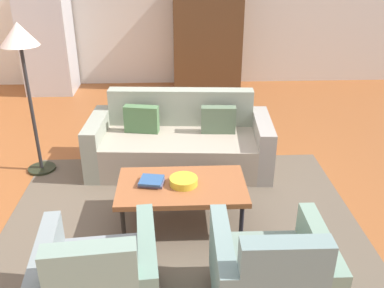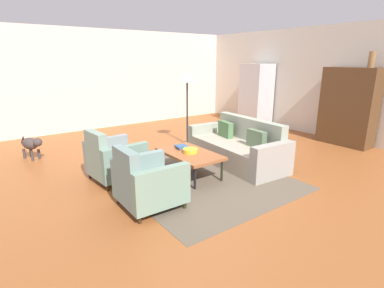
{
  "view_description": "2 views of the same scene",
  "coord_description": "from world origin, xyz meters",
  "px_view_note": "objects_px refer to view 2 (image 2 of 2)",
  "views": [
    {
      "loc": [
        0.12,
        -3.81,
        2.48
      ],
      "look_at": [
        0.29,
        0.02,
        0.63
      ],
      "focal_mm": 39.84,
      "sensor_mm": 36.0,
      "label": 1
    },
    {
      "loc": [
        4.17,
        -3.27,
        1.98
      ],
      "look_at": [
        0.08,
        -0.29,
        0.53
      ],
      "focal_mm": 27.84,
      "sensor_mm": 36.0,
      "label": 2
    }
  ],
  "objects_px": {
    "fruit_bowl": "(190,151)",
    "armchair_left": "(113,161)",
    "couch": "(239,148)",
    "dog": "(31,144)",
    "vase_tall": "(372,60)",
    "floor_lamp": "(187,83)",
    "cabinet": "(348,107)",
    "refrigerator": "(256,95)",
    "coffee_table": "(190,154)",
    "book_stack": "(182,147)",
    "armchair_right": "(146,184)"
  },
  "relations": [
    {
      "from": "couch",
      "to": "fruit_bowl",
      "type": "bearing_deg",
      "value": 94.37
    },
    {
      "from": "coffee_table",
      "to": "armchair_left",
      "type": "relative_size",
      "value": 1.36
    },
    {
      "from": "couch",
      "to": "dog",
      "type": "bearing_deg",
      "value": 55.0
    },
    {
      "from": "armchair_right",
      "to": "vase_tall",
      "type": "height_order",
      "value": "vase_tall"
    },
    {
      "from": "couch",
      "to": "refrigerator",
      "type": "distance_m",
      "value": 3.7
    },
    {
      "from": "armchair_right",
      "to": "armchair_left",
      "type": "bearing_deg",
      "value": -179.49
    },
    {
      "from": "coffee_table",
      "to": "book_stack",
      "type": "bearing_deg",
      "value": 176.12
    },
    {
      "from": "armchair_right",
      "to": "floor_lamp",
      "type": "height_order",
      "value": "floor_lamp"
    },
    {
      "from": "fruit_bowl",
      "to": "book_stack",
      "type": "bearing_deg",
      "value": 176.36
    },
    {
      "from": "couch",
      "to": "armchair_left",
      "type": "height_order",
      "value": "armchair_left"
    },
    {
      "from": "dog",
      "to": "refrigerator",
      "type": "bearing_deg",
      "value": 64.75
    },
    {
      "from": "book_stack",
      "to": "dog",
      "type": "xyz_separation_m",
      "value": [
        -2.34,
        -2.11,
        -0.14
      ]
    },
    {
      "from": "refrigerator",
      "to": "floor_lamp",
      "type": "xyz_separation_m",
      "value": [
        0.58,
        -2.97,
        0.52
      ]
    },
    {
      "from": "armchair_left",
      "to": "dog",
      "type": "relative_size",
      "value": 1.3
    },
    {
      "from": "vase_tall",
      "to": "fruit_bowl",
      "type": "bearing_deg",
      "value": -101.92
    },
    {
      "from": "armchair_left",
      "to": "fruit_bowl",
      "type": "relative_size",
      "value": 3.36
    },
    {
      "from": "couch",
      "to": "cabinet",
      "type": "relative_size",
      "value": 1.2
    },
    {
      "from": "fruit_bowl",
      "to": "armchair_left",
      "type": "bearing_deg",
      "value": -117.71
    },
    {
      "from": "fruit_bowl",
      "to": "cabinet",
      "type": "bearing_deg",
      "value": 82.75
    },
    {
      "from": "refrigerator",
      "to": "couch",
      "type": "bearing_deg",
      "value": -52.36
    },
    {
      "from": "couch",
      "to": "dog",
      "type": "distance_m",
      "value": 4.2
    },
    {
      "from": "coffee_table",
      "to": "book_stack",
      "type": "relative_size",
      "value": 4.75
    },
    {
      "from": "dog",
      "to": "cabinet",
      "type": "bearing_deg",
      "value": 41.64
    },
    {
      "from": "couch",
      "to": "armchair_left",
      "type": "xyz_separation_m",
      "value": [
        -0.6,
        -2.35,
        0.06
      ]
    },
    {
      "from": "couch",
      "to": "vase_tall",
      "type": "xyz_separation_m",
      "value": [
        0.89,
        2.99,
        1.68
      ]
    },
    {
      "from": "armchair_right",
      "to": "couch",
      "type": "bearing_deg",
      "value": 104.69
    },
    {
      "from": "couch",
      "to": "floor_lamp",
      "type": "bearing_deg",
      "value": 6.5
    },
    {
      "from": "floor_lamp",
      "to": "dog",
      "type": "distance_m",
      "value": 3.53
    },
    {
      "from": "cabinet",
      "to": "floor_lamp",
      "type": "relative_size",
      "value": 1.05
    },
    {
      "from": "floor_lamp",
      "to": "coffee_table",
      "type": "bearing_deg",
      "value": -33.93
    },
    {
      "from": "coffee_table",
      "to": "armchair_left",
      "type": "xyz_separation_m",
      "value": [
        -0.59,
        -1.17,
        -0.04
      ]
    },
    {
      "from": "vase_tall",
      "to": "floor_lamp",
      "type": "bearing_deg",
      "value": -129.69
    },
    {
      "from": "vase_tall",
      "to": "couch",
      "type": "bearing_deg",
      "value": -106.66
    },
    {
      "from": "vase_tall",
      "to": "refrigerator",
      "type": "relative_size",
      "value": 0.18
    },
    {
      "from": "armchair_left",
      "to": "refrigerator",
      "type": "bearing_deg",
      "value": 102.05
    },
    {
      "from": "cabinet",
      "to": "floor_lamp",
      "type": "bearing_deg",
      "value": -125.55
    },
    {
      "from": "armchair_right",
      "to": "dog",
      "type": "bearing_deg",
      "value": -163.5
    },
    {
      "from": "vase_tall",
      "to": "refrigerator",
      "type": "distance_m",
      "value": 3.29
    },
    {
      "from": "couch",
      "to": "book_stack",
      "type": "xyz_separation_m",
      "value": [
        -0.29,
        -1.17,
        0.16
      ]
    },
    {
      "from": "couch",
      "to": "dog",
      "type": "height_order",
      "value": "couch"
    },
    {
      "from": "fruit_bowl",
      "to": "refrigerator",
      "type": "bearing_deg",
      "value": 118.8
    },
    {
      "from": "couch",
      "to": "book_stack",
      "type": "relative_size",
      "value": 8.52
    },
    {
      "from": "coffee_table",
      "to": "armchair_left",
      "type": "bearing_deg",
      "value": -116.99
    },
    {
      "from": "couch",
      "to": "fruit_bowl",
      "type": "distance_m",
      "value": 1.2
    },
    {
      "from": "refrigerator",
      "to": "floor_lamp",
      "type": "relative_size",
      "value": 1.08
    },
    {
      "from": "book_stack",
      "to": "vase_tall",
      "type": "xyz_separation_m",
      "value": [
        1.18,
        4.15,
        1.52
      ]
    },
    {
      "from": "couch",
      "to": "armchair_right",
      "type": "height_order",
      "value": "armchair_right"
    },
    {
      "from": "coffee_table",
      "to": "cabinet",
      "type": "bearing_deg",
      "value": 82.51
    },
    {
      "from": "coffee_table",
      "to": "dog",
      "type": "distance_m",
      "value": 3.35
    },
    {
      "from": "book_stack",
      "to": "cabinet",
      "type": "xyz_separation_m",
      "value": [
        0.83,
        4.16,
        0.45
      ]
    }
  ]
}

